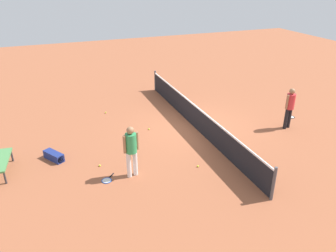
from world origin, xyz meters
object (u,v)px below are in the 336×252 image
Objects in this scene: tennis_ball_midcourt at (149,129)px; tennis_ball_baseline at (106,113)px; tennis_racket_near_player at (107,180)px; equipment_bag at (54,156)px; player_near_side at (131,148)px; tennis_racket_far_player at (291,117)px; player_far_side at (290,105)px; tennis_ball_near_player at (100,166)px; tennis_ball_by_net at (198,166)px; courtside_bench at (2,161)px.

tennis_ball_midcourt is 2.67m from tennis_ball_baseline.
tennis_racket_near_player is 0.66× the size of equipment_bag.
tennis_racket_far_player is (-1.88, 7.75, -1.00)m from player_near_side.
player_far_side is at bearing 97.84° from tennis_racket_near_player.
tennis_ball_near_player and tennis_ball_by_net have the same top height.
player_near_side is 2.97× the size of tennis_racket_far_player.
tennis_ball_baseline is at bearing 166.33° from tennis_ball_near_player.
tennis_ball_baseline reaches higher than tennis_racket_near_player.
player_near_side is at bearing -2.00° from tennis_ball_baseline.
player_near_side is 1.28m from tennis_racket_near_player.
tennis_racket_near_player is 5.32m from tennis_ball_baseline.
tennis_racket_near_player is at bearing -91.72° from player_near_side.
tennis_ball_near_player is 1.67m from equipment_bag.
tennis_ball_near_player is at bearing -135.75° from player_near_side.
tennis_racket_far_player is at bearing 130.99° from player_far_side.
courtside_bench reaches higher than tennis_ball_baseline.
player_near_side is 6.90m from player_far_side.
tennis_racket_far_player is at bearing 66.01° from tennis_ball_baseline.
tennis_ball_by_net is at bearing 71.82° from courtside_bench.
player_near_side reaches higher than tennis_ball_midcourt.
tennis_ball_by_net is 1.00× the size of tennis_ball_baseline.
tennis_ball_near_player is 0.08× the size of equipment_bag.
tennis_ball_midcourt is (-2.89, 2.30, 0.02)m from tennis_racket_near_player.
player_far_side reaches higher than courtside_bench.
tennis_ball_by_net reaches higher than tennis_racket_near_player.
player_far_side is 5.72m from tennis_ball_midcourt.
tennis_racket_near_player is at bearing -38.45° from tennis_ball_midcourt.
tennis_racket_near_player is (-0.02, -0.81, -1.00)m from player_near_side.
tennis_ball_near_player is 3.11m from tennis_ball_midcourt.
tennis_ball_baseline is (-5.22, 0.99, 0.02)m from tennis_racket_near_player.
tennis_ball_midcourt and tennis_ball_baseline have the same top height.
player_near_side is 3.42m from tennis_ball_midcourt.
courtside_bench is (0.24, -11.53, 0.40)m from tennis_racket_far_player.
player_near_side and player_far_side have the same top height.
courtside_bench is at bearing -88.80° from tennis_racket_far_player.
tennis_ball_near_player is (0.98, -8.62, 0.02)m from tennis_racket_far_player.
player_near_side is 1.59m from tennis_ball_near_player.
equipment_bag is at bearing -125.43° from tennis_ball_near_player.
player_near_side is 4.16m from courtside_bench.
tennis_ball_by_net is (0.32, 2.94, 0.02)m from tennis_racket_near_player.
player_near_side is at bearing -76.33° from tennis_racket_far_player.
equipment_bag is (3.39, -2.41, 0.11)m from tennis_ball_baseline.
tennis_ball_midcourt reaches higher than tennis_racket_far_player.
player_far_side is 7.76m from tennis_racket_near_player.
tennis_ball_by_net is (2.18, -5.61, 0.02)m from tennis_racket_far_player.
tennis_ball_by_net and tennis_ball_baseline have the same top height.
equipment_bag is (-1.84, -1.42, 0.13)m from tennis_racket_near_player.
player_far_side reaches higher than equipment_bag.
tennis_ball_baseline is at bearing -122.19° from player_far_side.
player_near_side is 25.76× the size of tennis_ball_baseline.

